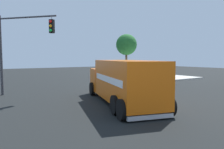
{
  "coord_description": "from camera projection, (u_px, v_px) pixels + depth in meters",
  "views": [
    {
      "loc": [
        9.43,
        11.14,
        2.91
      ],
      "look_at": [
        1.69,
        -0.23,
        1.83
      ],
      "focal_mm": 34.48,
      "sensor_mm": 36.0,
      "label": 1
    }
  ],
  "objects": [
    {
      "name": "sidewalk_corner_near",
      "position": [
        144.0,
        77.0,
        31.94
      ],
      "size": [
        11.73,
        11.73,
        0.14
      ],
      "primitive_type": "cube",
      "color": "beige",
      "rests_on": "ground"
    },
    {
      "name": "pedestrian_near_corner",
      "position": [
        144.0,
        68.0,
        36.44
      ],
      "size": [
        0.37,
        0.46,
        1.77
      ],
      "color": "navy",
      "rests_on": "sidewalk_corner_near"
    },
    {
      "name": "picket_fence_run",
      "position": [
        122.0,
        71.0,
        36.53
      ],
      "size": [
        6.04,
        0.05,
        0.95
      ],
      "color": "silver",
      "rests_on": "sidewalk_corner_near"
    },
    {
      "name": "delivery_truck",
      "position": [
        123.0,
        81.0,
        13.49
      ],
      "size": [
        5.07,
        8.91,
        2.74
      ],
      "color": "orange",
      "rests_on": "ground"
    },
    {
      "name": "ground_plane",
      "position": [
        134.0,
        100.0,
        14.7
      ],
      "size": [
        100.0,
        100.0,
        0.0
      ],
      "primitive_type": "plane",
      "color": "black"
    },
    {
      "name": "shade_tree_near",
      "position": [
        126.0,
        45.0,
        32.77
      ],
      "size": [
        3.19,
        3.19,
        6.34
      ],
      "color": "brown",
      "rests_on": "sidewalk_corner_near"
    },
    {
      "name": "traffic_light_secondary",
      "position": [
        17.0,
        42.0,
        16.03
      ],
      "size": [
        3.27,
        3.75,
        6.1
      ],
      "color": "#38383D",
      "rests_on": "ground"
    }
  ]
}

